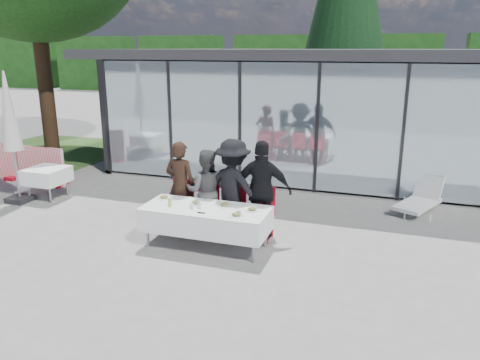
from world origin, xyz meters
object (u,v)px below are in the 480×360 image
at_px(dining_table, 206,219).
at_px(diner_chair_c, 233,207).
at_px(plate_a, 164,197).
at_px(plate_d, 252,209).
at_px(diner_chair_b, 207,204).
at_px(plate_c, 225,205).
at_px(market_umbrella, 10,119).
at_px(diner_d, 262,191).
at_px(lounger, 420,199).
at_px(spare_table_left, 47,176).
at_px(juice_bottle, 170,202).
at_px(diner_chair_a, 182,201).
at_px(diner_c, 233,188).
at_px(plate_b, 196,203).
at_px(diner_b, 206,191).
at_px(diner_chair_d, 262,210).
at_px(diner_a, 181,185).
at_px(folded_eyeglasses, 201,213).
at_px(plate_extra, 236,215).

bearing_deg(dining_table, diner_chair_c, 71.20).
height_order(plate_a, plate_d, same).
relative_size(diner_chair_b, plate_c, 3.63).
distance_m(plate_d, market_umbrella, 6.16).
height_order(dining_table, diner_d, diner_d).
relative_size(plate_d, lounger, 0.18).
relative_size(dining_table, diner_d, 1.21).
bearing_deg(spare_table_left, plate_d, -13.53).
height_order(plate_a, juice_bottle, juice_bottle).
xyz_separation_m(juice_bottle, lounger, (4.35, 3.49, -0.56)).
distance_m(diner_chair_a, market_umbrella, 4.54).
relative_size(diner_chair_c, lounger, 0.67).
xyz_separation_m(diner_chair_c, plate_a, (-1.19, -0.53, 0.24)).
relative_size(diner_chair_a, diner_chair_c, 1.00).
bearing_deg(plate_d, plate_c, 172.73).
bearing_deg(diner_d, lounger, -143.09).
relative_size(diner_c, diner_chair_c, 1.91).
bearing_deg(plate_b, lounger, 39.24).
relative_size(diner_chair_c, spare_table_left, 1.13).
bearing_deg(diner_chair_a, diner_b, -1.90).
height_order(diner_d, diner_chair_d, diner_d).
xyz_separation_m(diner_a, diner_chair_d, (1.67, 0.02, -0.34)).
relative_size(diner_c, plate_b, 6.94).
height_order(diner_b, plate_c, diner_b).
bearing_deg(plate_c, market_umbrella, 171.36).
bearing_deg(folded_eyeglasses, juice_bottle, 166.78).
relative_size(diner_chair_a, diner_chair_d, 1.00).
height_order(diner_chair_b, plate_c, diner_chair_b).
distance_m(diner_a, diner_d, 1.67).
bearing_deg(diner_chair_b, juice_bottle, -110.75).
height_order(dining_table, diner_chair_b, diner_chair_b).
bearing_deg(diner_a, dining_table, 142.27).
bearing_deg(spare_table_left, diner_d, -7.19).
bearing_deg(folded_eyeglasses, market_umbrella, 166.03).
height_order(folded_eyeglasses, market_umbrella, market_umbrella).
relative_size(diner_chair_d, folded_eyeglasses, 6.96).
distance_m(diner_d, lounger, 3.96).
bearing_deg(folded_eyeglasses, diner_b, 108.41).
relative_size(diner_c, lounger, 1.28).
xyz_separation_m(diner_d, plate_a, (-1.77, -0.51, -0.16)).
height_order(plate_a, plate_extra, same).
height_order(plate_b, plate_extra, same).
bearing_deg(diner_a, plate_a, 82.16).
relative_size(diner_b, juice_bottle, 11.61).
height_order(diner_chair_a, folded_eyeglasses, diner_chair_a).
bearing_deg(diner_chair_a, dining_table, -41.79).
height_order(diner_chair_b, diner_chair_d, same).
xyz_separation_m(diner_a, plate_a, (-0.10, -0.51, -0.10)).
bearing_deg(dining_table, diner_chair_b, 111.73).
bearing_deg(diner_chair_c, dining_table, -108.80).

